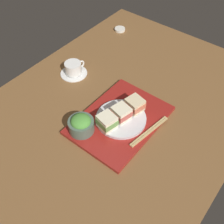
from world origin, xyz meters
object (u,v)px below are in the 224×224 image
at_px(sandwich_plate, 121,119).
at_px(salad_bowl, 81,124).
at_px(sandwich_near, 107,122).
at_px(sandwich_far, 135,105).
at_px(small_sauce_dish, 120,29).
at_px(coffee_cup, 73,69).
at_px(sandwich_middle, 121,113).
at_px(chopsticks_pair, 149,131).

relative_size(sandwich_plate, salad_bowl, 2.03).
distance_m(sandwich_near, sandwich_far, 0.14).
bearing_deg(sandwich_far, salad_bowl, 153.35).
relative_size(sandwich_far, small_sauce_dish, 1.33).
relative_size(sandwich_near, salad_bowl, 0.78).
height_order(sandwich_plate, coffee_cup, coffee_cup).
bearing_deg(coffee_cup, sandwich_middle, -105.90).
relative_size(sandwich_middle, coffee_cup, 0.60).
bearing_deg(coffee_cup, small_sauce_dish, 7.37).
xyz_separation_m(salad_bowl, small_sauce_dish, (0.68, 0.33, -0.04)).
xyz_separation_m(chopsticks_pair, small_sauce_dish, (0.52, 0.54, -0.01)).
bearing_deg(small_sauce_dish, sandwich_plate, -142.36).
height_order(sandwich_plate, chopsticks_pair, sandwich_plate).
xyz_separation_m(sandwich_plate, sandwich_far, (0.07, -0.02, 0.03)).
bearing_deg(chopsticks_pair, sandwich_plate, 98.38).
xyz_separation_m(sandwich_far, coffee_cup, (0.03, 0.38, -0.03)).
distance_m(salad_bowl, chopsticks_pair, 0.27).
xyz_separation_m(sandwich_far, chopsticks_pair, (-0.05, -0.11, -0.04)).
bearing_deg(sandwich_far, sandwich_plate, 167.56).
bearing_deg(coffee_cup, salad_bowl, -131.45).
bearing_deg(sandwich_near, coffee_cup, 63.35).
relative_size(sandwich_far, salad_bowl, 0.79).
distance_m(sandwich_far, small_sauce_dish, 0.64).
relative_size(sandwich_plate, chopsticks_pair, 0.99).
relative_size(sandwich_near, coffee_cup, 0.61).
xyz_separation_m(sandwich_middle, salad_bowl, (-0.14, 0.09, -0.01)).
distance_m(sandwich_far, coffee_cup, 0.38).
bearing_deg(salad_bowl, sandwich_near, -47.57).
height_order(sandwich_middle, chopsticks_pair, sandwich_middle).
distance_m(sandwich_plate, coffee_cup, 0.37).
xyz_separation_m(sandwich_near, coffee_cup, (0.17, 0.34, -0.03)).
relative_size(sandwich_middle, sandwich_far, 0.98).
relative_size(sandwich_near, sandwich_middle, 1.01).
bearing_deg(sandwich_near, small_sauce_dish, 33.30).
bearing_deg(chopsticks_pair, salad_bowl, 126.18).
distance_m(chopsticks_pair, small_sauce_dish, 0.75).
relative_size(sandwich_middle, small_sauce_dish, 1.30).
bearing_deg(salad_bowl, sandwich_far, -26.65).
distance_m(sandwich_middle, sandwich_far, 0.07).
distance_m(coffee_cup, small_sauce_dish, 0.44).
distance_m(sandwich_far, chopsticks_pair, 0.13).
height_order(sandwich_middle, sandwich_far, same).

